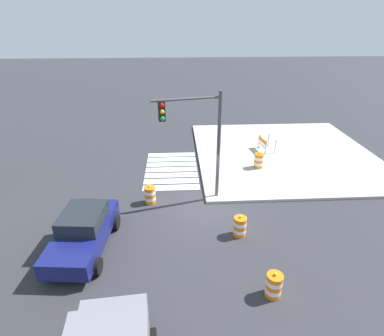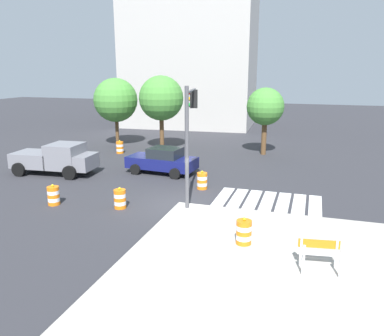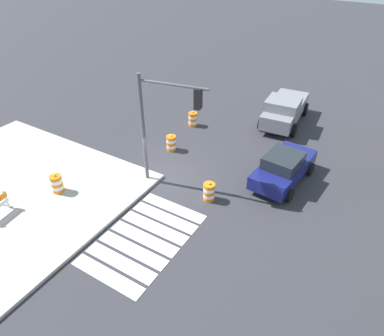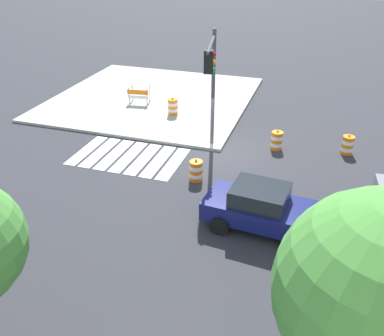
{
  "view_description": "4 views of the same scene",
  "coord_description": "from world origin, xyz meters",
  "px_view_note": "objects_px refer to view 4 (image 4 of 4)",
  "views": [
    {
      "loc": [
        -13.14,
        1.47,
        8.68
      ],
      "look_at": [
        1.74,
        0.64,
        1.21
      ],
      "focal_mm": 28.71,
      "sensor_mm": 36.0,
      "label": 1
    },
    {
      "loc": [
        5.87,
        -16.66,
        6.33
      ],
      "look_at": [
        -0.37,
        3.27,
        1.02
      ],
      "focal_mm": 36.39,
      "sensor_mm": 36.0,
      "label": 2
    },
    {
      "loc": [
        11.86,
        8.92,
        10.78
      ],
      "look_at": [
        0.39,
        1.95,
        1.52
      ],
      "focal_mm": 32.77,
      "sensor_mm": 36.0,
      "label": 3
    },
    {
      "loc": [
        -4.32,
        17.81,
        9.24
      ],
      "look_at": [
        0.38,
        3.28,
        0.79
      ],
      "focal_mm": 39.68,
      "sensor_mm": 36.0,
      "label": 4
    }
  ],
  "objects_px": {
    "traffic_barrel_near_corner": "(347,145)",
    "traffic_barrel_crosswalk_end": "(277,140)",
    "construction_barricade": "(139,94)",
    "traffic_light_pole": "(212,75)",
    "street_tree_streetside_near": "(379,294)",
    "traffic_barrel_median_far": "(196,171)",
    "traffic_barrel_on_sidewalk": "(173,107)",
    "sports_car": "(264,208)"
  },
  "relations": [
    {
      "from": "traffic_barrel_near_corner",
      "to": "traffic_barrel_crosswalk_end",
      "type": "bearing_deg",
      "value": 9.05
    },
    {
      "from": "construction_barricade",
      "to": "traffic_light_pole",
      "type": "height_order",
      "value": "traffic_light_pole"
    },
    {
      "from": "construction_barricade",
      "to": "street_tree_streetside_near",
      "type": "height_order",
      "value": "street_tree_streetside_near"
    },
    {
      "from": "traffic_barrel_median_far",
      "to": "traffic_light_pole",
      "type": "bearing_deg",
      "value": -88.93
    },
    {
      "from": "traffic_barrel_crosswalk_end",
      "to": "traffic_light_pole",
      "type": "relative_size",
      "value": 0.19
    },
    {
      "from": "traffic_barrel_median_far",
      "to": "traffic_barrel_on_sidewalk",
      "type": "bearing_deg",
      "value": -62.14
    },
    {
      "from": "construction_barricade",
      "to": "street_tree_streetside_near",
      "type": "xyz_separation_m",
      "value": [
        -12.02,
        16.74,
        3.39
      ]
    },
    {
      "from": "traffic_barrel_near_corner",
      "to": "traffic_barrel_crosswalk_end",
      "type": "height_order",
      "value": "same"
    },
    {
      "from": "traffic_barrel_median_far",
      "to": "street_tree_streetside_near",
      "type": "xyz_separation_m",
      "value": [
        -6.0,
        9.22,
        3.66
      ]
    },
    {
      "from": "sports_car",
      "to": "construction_barricade",
      "type": "distance_m",
      "value": 13.64
    },
    {
      "from": "sports_car",
      "to": "traffic_light_pole",
      "type": "relative_size",
      "value": 0.81
    },
    {
      "from": "sports_car",
      "to": "traffic_barrel_crosswalk_end",
      "type": "distance_m",
      "value": 6.56
    },
    {
      "from": "traffic_barrel_on_sidewalk",
      "to": "construction_barricade",
      "type": "relative_size",
      "value": 0.76
    },
    {
      "from": "sports_car",
      "to": "construction_barricade",
      "type": "bearing_deg",
      "value": -47.05
    },
    {
      "from": "traffic_barrel_crosswalk_end",
      "to": "construction_barricade",
      "type": "relative_size",
      "value": 0.76
    },
    {
      "from": "traffic_barrel_on_sidewalk",
      "to": "traffic_barrel_near_corner",
      "type": "bearing_deg",
      "value": 168.83
    },
    {
      "from": "traffic_barrel_crosswalk_end",
      "to": "traffic_light_pole",
      "type": "height_order",
      "value": "traffic_light_pole"
    },
    {
      "from": "sports_car",
      "to": "traffic_barrel_on_sidewalk",
      "type": "bearing_deg",
      "value": -53.17
    },
    {
      "from": "construction_barricade",
      "to": "traffic_barrel_near_corner",
      "type": "bearing_deg",
      "value": 166.43
    },
    {
      "from": "sports_car",
      "to": "traffic_barrel_on_sidewalk",
      "type": "distance_m",
      "value": 11.17
    },
    {
      "from": "sports_car",
      "to": "traffic_barrel_on_sidewalk",
      "type": "xyz_separation_m",
      "value": [
        6.69,
        -8.94,
        -0.21
      ]
    },
    {
      "from": "construction_barricade",
      "to": "traffic_light_pole",
      "type": "xyz_separation_m",
      "value": [
        -5.98,
        5.17,
        3.19
      ]
    },
    {
      "from": "traffic_barrel_near_corner",
      "to": "traffic_light_pole",
      "type": "distance_m",
      "value": 7.4
    },
    {
      "from": "traffic_barrel_crosswalk_end",
      "to": "traffic_barrel_on_sidewalk",
      "type": "height_order",
      "value": "traffic_barrel_on_sidewalk"
    },
    {
      "from": "traffic_barrel_on_sidewalk",
      "to": "traffic_light_pole",
      "type": "distance_m",
      "value": 6.28
    },
    {
      "from": "traffic_barrel_near_corner",
      "to": "street_tree_streetside_near",
      "type": "relative_size",
      "value": 0.17
    },
    {
      "from": "traffic_barrel_median_far",
      "to": "traffic_barrel_on_sidewalk",
      "type": "distance_m",
      "value": 7.33
    },
    {
      "from": "sports_car",
      "to": "traffic_light_pole",
      "type": "distance_m",
      "value": 6.61
    },
    {
      "from": "traffic_light_pole",
      "to": "traffic_barrel_median_far",
      "type": "bearing_deg",
      "value": 91.07
    },
    {
      "from": "sports_car",
      "to": "traffic_barrel_on_sidewalk",
      "type": "height_order",
      "value": "sports_car"
    },
    {
      "from": "traffic_barrel_near_corner",
      "to": "construction_barricade",
      "type": "distance_m",
      "value": 12.48
    },
    {
      "from": "traffic_barrel_crosswalk_end",
      "to": "traffic_barrel_median_far",
      "type": "bearing_deg",
      "value": 55.19
    },
    {
      "from": "traffic_barrel_median_far",
      "to": "traffic_barrel_on_sidewalk",
      "type": "height_order",
      "value": "traffic_barrel_on_sidewalk"
    },
    {
      "from": "construction_barricade",
      "to": "traffic_light_pole",
      "type": "relative_size",
      "value": 0.24
    },
    {
      "from": "street_tree_streetside_near",
      "to": "traffic_barrel_on_sidewalk",
      "type": "bearing_deg",
      "value": -59.03
    },
    {
      "from": "construction_barricade",
      "to": "street_tree_streetside_near",
      "type": "relative_size",
      "value": 0.23
    },
    {
      "from": "traffic_barrel_crosswalk_end",
      "to": "traffic_barrel_median_far",
      "type": "height_order",
      "value": "same"
    },
    {
      "from": "traffic_light_pole",
      "to": "traffic_barrel_on_sidewalk",
      "type": "bearing_deg",
      "value": -50.68
    },
    {
      "from": "traffic_barrel_median_far",
      "to": "traffic_barrel_crosswalk_end",
      "type": "bearing_deg",
      "value": -124.81
    },
    {
      "from": "construction_barricade",
      "to": "street_tree_streetside_near",
      "type": "distance_m",
      "value": 20.89
    },
    {
      "from": "traffic_barrel_on_sidewalk",
      "to": "sports_car",
      "type": "bearing_deg",
      "value": 126.83
    },
    {
      "from": "sports_car",
      "to": "traffic_barrel_near_corner",
      "type": "distance_m",
      "value": 7.61
    }
  ]
}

